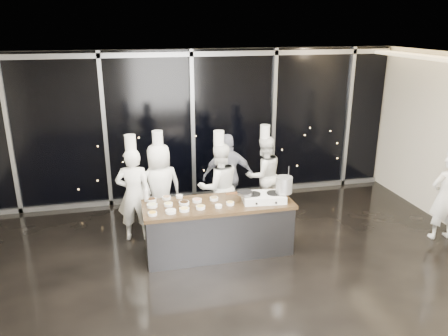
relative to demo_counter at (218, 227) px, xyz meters
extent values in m
plane|color=black|center=(0.00, -0.90, -0.45)|extent=(9.00, 9.00, 0.00)
cube|color=beige|center=(0.00, 2.60, 1.15)|extent=(9.00, 0.02, 3.20)
cube|color=silver|center=(0.00, -0.90, 2.75)|extent=(9.00, 7.00, 0.02)
cube|color=black|center=(0.00, 2.54, 1.15)|extent=(8.90, 0.04, 3.18)
cube|color=#93979B|center=(0.00, 2.49, 2.65)|extent=(8.90, 0.08, 0.10)
cube|color=#93979B|center=(0.00, 2.49, -0.40)|extent=(8.90, 0.08, 0.10)
cube|color=#93979B|center=(-3.60, 2.49, 1.15)|extent=(0.08, 0.08, 3.20)
cube|color=#93979B|center=(-1.80, 2.49, 1.15)|extent=(0.08, 0.08, 3.20)
cube|color=#93979B|center=(0.00, 2.49, 1.15)|extent=(0.08, 0.08, 3.20)
cube|color=#93979B|center=(1.80, 2.49, 1.15)|extent=(0.08, 0.08, 3.20)
cube|color=#93979B|center=(3.60, 2.49, 1.15)|extent=(0.08, 0.08, 3.20)
cube|color=#3B3C41|center=(0.00, 0.00, -0.03)|extent=(2.40, 0.80, 0.84)
cube|color=#47351E|center=(0.00, 0.00, 0.42)|extent=(2.46, 0.86, 0.06)
cube|color=white|center=(0.75, -0.09, 0.51)|extent=(0.73, 0.50, 0.12)
cylinder|color=black|center=(0.58, -0.07, 0.58)|extent=(0.26, 0.26, 0.02)
cylinder|color=black|center=(0.92, -0.10, 0.58)|extent=(0.26, 0.26, 0.02)
cylinder|color=black|center=(0.57, -0.29, 0.50)|extent=(0.04, 0.02, 0.04)
cylinder|color=black|center=(0.88, -0.33, 0.50)|extent=(0.04, 0.02, 0.04)
cylinder|color=gray|center=(0.43, -0.06, 0.61)|extent=(0.29, 0.29, 0.04)
cube|color=#4C2B14|center=(0.21, -0.04, 0.62)|extent=(0.19, 0.05, 0.02)
cylinder|color=silver|center=(1.08, -0.14, 0.72)|extent=(0.30, 0.30, 0.27)
cylinder|color=white|center=(-1.09, -0.24, 0.47)|extent=(0.14, 0.14, 0.04)
cylinder|color=gold|center=(-1.09, -0.24, 0.49)|extent=(0.12, 0.12, 0.01)
cylinder|color=white|center=(-1.07, 0.08, 0.47)|extent=(0.17, 0.17, 0.04)
cylinder|color=beige|center=(-1.07, 0.08, 0.49)|extent=(0.14, 0.14, 0.01)
cylinder|color=white|center=(-1.06, 0.31, 0.47)|extent=(0.16, 0.16, 0.04)
cylinder|color=black|center=(-1.06, 0.31, 0.49)|extent=(0.13, 0.13, 0.01)
cylinder|color=white|center=(-0.80, -0.21, 0.47)|extent=(0.16, 0.16, 0.04)
cylinder|color=silver|center=(-0.80, -0.21, 0.49)|extent=(0.14, 0.14, 0.01)
cylinder|color=white|center=(-0.81, 0.07, 0.47)|extent=(0.14, 0.14, 0.04)
cylinder|color=#EADA75|center=(-0.81, 0.07, 0.49)|extent=(0.11, 0.11, 0.01)
cylinder|color=white|center=(-0.81, 0.35, 0.47)|extent=(0.14, 0.14, 0.04)
cylinder|color=#986F4C|center=(-0.81, 0.35, 0.49)|extent=(0.12, 0.12, 0.01)
cylinder|color=white|center=(-0.59, -0.19, 0.47)|extent=(0.16, 0.16, 0.04)
cylinder|color=#EDC361|center=(-0.59, -0.19, 0.49)|extent=(0.13, 0.13, 0.01)
cylinder|color=white|center=(-0.55, 0.07, 0.47)|extent=(0.17, 0.17, 0.04)
cylinder|color=black|center=(-0.55, 0.07, 0.49)|extent=(0.14, 0.14, 0.01)
cylinder|color=white|center=(-0.59, 0.36, 0.47)|extent=(0.11, 0.11, 0.04)
cylinder|color=silver|center=(-0.59, 0.36, 0.49)|extent=(0.09, 0.09, 0.01)
cylinder|color=white|center=(-0.32, -0.16, 0.47)|extent=(0.15, 0.15, 0.04)
cylinder|color=tan|center=(-0.32, -0.16, 0.49)|extent=(0.12, 0.12, 0.01)
cylinder|color=white|center=(-0.33, 0.12, 0.47)|extent=(0.15, 0.15, 0.04)
cylinder|color=tan|center=(-0.33, 0.12, 0.49)|extent=(0.12, 0.12, 0.01)
cylinder|color=white|center=(-0.04, -0.19, 0.47)|extent=(0.11, 0.11, 0.04)
cylinder|color=#FFE7CA|center=(-0.04, -0.19, 0.49)|extent=(0.09, 0.09, 0.01)
cylinder|color=white|center=(-0.04, 0.13, 0.47)|extent=(0.14, 0.14, 0.04)
cylinder|color=olive|center=(-0.04, 0.13, 0.49)|extent=(0.11, 0.11, 0.01)
cylinder|color=white|center=(0.17, -0.12, 0.47)|extent=(0.13, 0.13, 0.04)
cylinder|color=#F1BE50|center=(0.17, -0.12, 0.49)|extent=(0.11, 0.11, 0.01)
cylinder|color=silver|center=(-1.14, 0.34, 0.55)|extent=(0.07, 0.07, 0.20)
cone|color=silver|center=(-1.14, 0.34, 0.69)|extent=(0.06, 0.06, 0.07)
imported|color=white|center=(-1.33, 0.81, 0.39)|extent=(0.67, 0.50, 1.69)
cylinder|color=white|center=(-1.33, 0.81, 1.34)|extent=(0.22, 0.22, 0.26)
imported|color=white|center=(-0.86, 1.05, 0.39)|extent=(0.93, 0.73, 1.68)
cylinder|color=white|center=(-0.86, 1.05, 1.32)|extent=(0.23, 0.23, 0.26)
imported|color=white|center=(0.21, 0.88, 0.38)|extent=(0.88, 0.72, 1.66)
cylinder|color=white|center=(0.21, 0.88, 1.31)|extent=(0.21, 0.21, 0.26)
imported|color=#151B3A|center=(0.49, 1.34, 0.40)|extent=(1.03, 0.49, 1.70)
imported|color=white|center=(1.24, 1.38, 0.35)|extent=(0.88, 0.75, 1.60)
cylinder|color=white|center=(1.24, 1.38, 1.25)|extent=(0.22, 0.22, 0.26)
imported|color=white|center=(4.01, -0.40, 0.34)|extent=(0.60, 0.41, 1.59)
camera|label=1|loc=(-1.40, -6.44, 3.27)|focal=35.00mm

